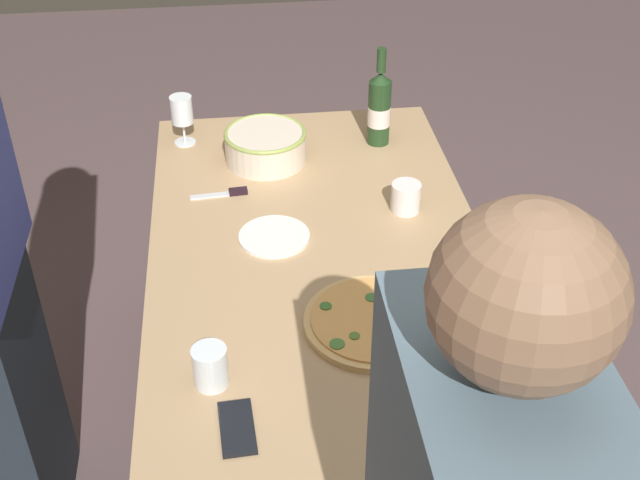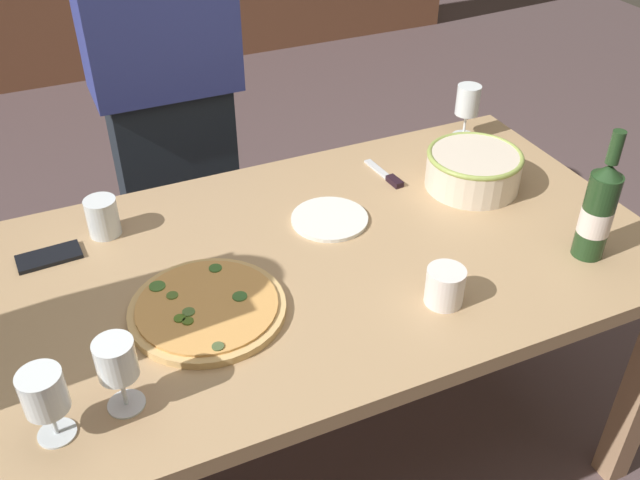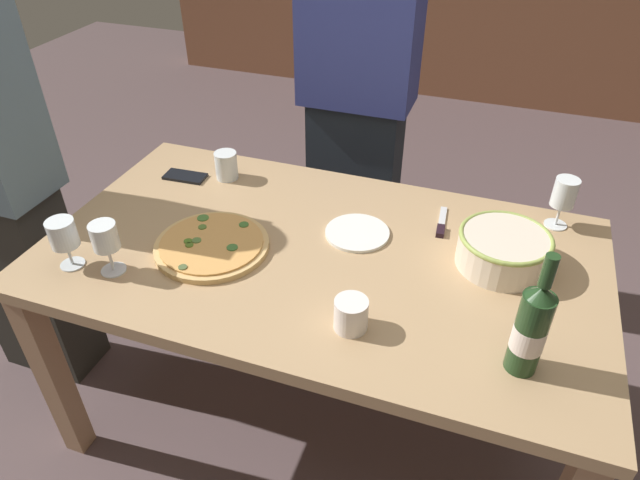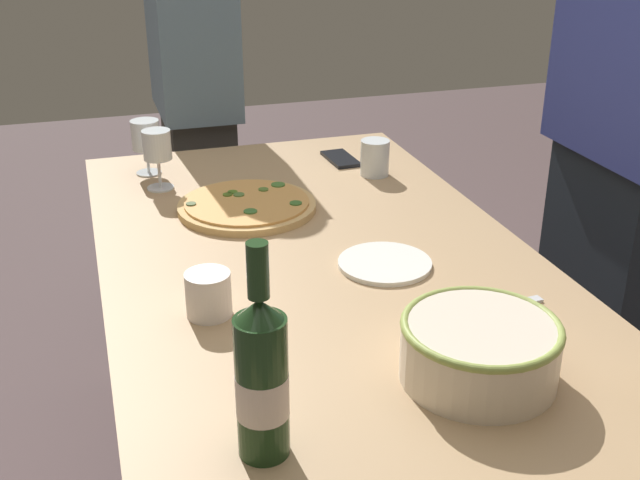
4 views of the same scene
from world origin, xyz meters
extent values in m
plane|color=#584647|center=(0.00, 0.00, 0.00)|extent=(8.00, 8.00, 0.00)
cube|color=tan|center=(0.00, 0.00, 0.73)|extent=(1.60, 0.90, 0.04)
cube|color=tan|center=(-0.74, -0.40, 0.35)|extent=(0.07, 0.07, 0.71)
cube|color=tan|center=(-0.74, 0.40, 0.35)|extent=(0.07, 0.07, 0.71)
cube|color=tan|center=(0.74, 0.40, 0.35)|extent=(0.07, 0.07, 0.71)
cylinder|color=#DDB16E|center=(-0.30, -0.09, 0.76)|extent=(0.33, 0.33, 0.02)
cylinder|color=#DE9E52|center=(-0.30, -0.09, 0.77)|extent=(0.30, 0.30, 0.01)
cylinder|color=#4E6C21|center=(-0.35, -0.13, 0.77)|extent=(0.02, 0.02, 0.00)
cylinder|color=#537537|center=(-0.34, -0.10, 0.77)|extent=(0.03, 0.03, 0.00)
cylinder|color=#467632|center=(-0.38, 0.01, 0.77)|extent=(0.03, 0.03, 0.00)
cylinder|color=#3E7032|center=(-0.23, -0.10, 0.77)|extent=(0.03, 0.03, 0.00)
cylinder|color=#3D6C2D|center=(-0.25, 0.02, 0.77)|extent=(0.03, 0.03, 0.00)
cylinder|color=#51722D|center=(-0.36, -0.04, 0.77)|extent=(0.02, 0.02, 0.00)
cylinder|color=#4A7321|center=(-0.36, -0.11, 0.77)|extent=(0.02, 0.02, 0.00)
cylinder|color=#4C5F35|center=(-0.32, -0.22, 0.77)|extent=(0.02, 0.02, 0.00)
cylinder|color=beige|center=(0.50, 0.11, 0.80)|extent=(0.25, 0.25, 0.10)
torus|color=#97AC51|center=(0.50, 0.11, 0.84)|extent=(0.25, 0.25, 0.01)
cylinder|color=#1F3B1C|center=(0.57, -0.26, 0.86)|extent=(0.07, 0.07, 0.21)
cone|color=#1F3B1C|center=(0.57, -0.26, 0.97)|extent=(0.07, 0.07, 0.03)
cylinder|color=#1F3B1C|center=(0.57, -0.26, 1.03)|extent=(0.03, 0.03, 0.08)
cylinder|color=silver|center=(0.57, -0.26, 0.84)|extent=(0.07, 0.07, 0.06)
cylinder|color=white|center=(-0.63, -0.29, 0.75)|extent=(0.07, 0.07, 0.00)
cylinder|color=white|center=(-0.63, -0.29, 0.79)|extent=(0.01, 0.01, 0.07)
cylinder|color=white|center=(-0.63, -0.29, 0.86)|extent=(0.08, 0.08, 0.08)
cylinder|color=maroon|center=(-0.63, -0.29, 0.83)|extent=(0.06, 0.06, 0.03)
cylinder|color=white|center=(-0.51, -0.27, 0.75)|extent=(0.07, 0.07, 0.00)
cylinder|color=white|center=(-0.51, -0.27, 0.79)|extent=(0.01, 0.01, 0.08)
cylinder|color=white|center=(-0.51, -0.27, 0.87)|extent=(0.07, 0.07, 0.07)
cylinder|color=maroon|center=(-0.51, -0.27, 0.85)|extent=(0.06, 0.06, 0.04)
cylinder|color=white|center=(0.64, 0.36, 0.75)|extent=(0.07, 0.07, 0.00)
cylinder|color=white|center=(0.64, 0.36, 0.79)|extent=(0.01, 0.01, 0.07)
cylinder|color=white|center=(0.64, 0.36, 0.87)|extent=(0.07, 0.07, 0.09)
cylinder|color=white|center=(-0.44, 0.29, 0.80)|extent=(0.08, 0.08, 0.10)
cylinder|color=white|center=(0.17, -0.26, 0.79)|extent=(0.08, 0.08, 0.08)
cylinder|color=white|center=(0.08, 0.12, 0.76)|extent=(0.19, 0.19, 0.01)
cube|color=black|center=(-0.58, 0.24, 0.76)|extent=(0.15, 0.08, 0.01)
cube|color=silver|center=(0.31, 0.28, 0.75)|extent=(0.03, 0.12, 0.01)
cube|color=black|center=(0.31, 0.20, 0.76)|extent=(0.03, 0.06, 0.02)
cube|color=#1E262E|center=(-0.14, 0.85, 0.42)|extent=(0.37, 0.20, 0.85)
cube|color=#333D8E|center=(-0.14, 0.85, 1.17)|extent=(0.44, 0.24, 0.64)
cube|color=#2E2E29|center=(-1.09, -0.09, 0.39)|extent=(0.34, 0.20, 0.79)
camera|label=1|loc=(-1.72, 0.21, 2.04)|focal=46.01mm
camera|label=2|loc=(-0.54, -1.19, 1.74)|focal=39.28mm
camera|label=3|loc=(0.43, -1.22, 1.74)|focal=31.69mm
camera|label=4|loc=(1.43, -0.44, 1.47)|focal=44.38mm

